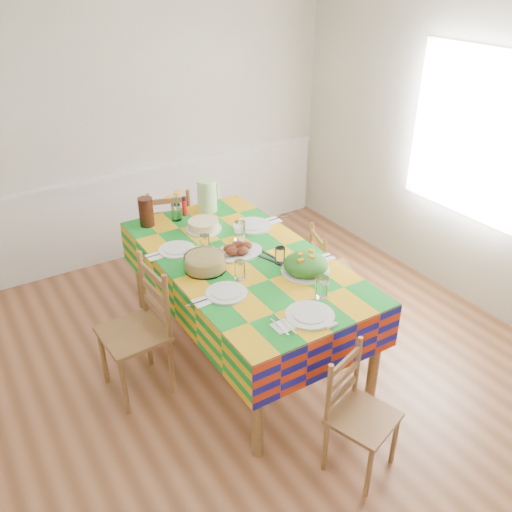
{
  "coord_description": "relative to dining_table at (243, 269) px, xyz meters",
  "views": [
    {
      "loc": [
        -1.63,
        -2.51,
        2.84
      ],
      "look_at": [
        0.13,
        0.31,
        0.95
      ],
      "focal_mm": 38.0,
      "sensor_mm": 36.0,
      "label": 1
    }
  ],
  "objects": [
    {
      "name": "setting_left_far",
      "position": [
        -0.31,
        0.32,
        0.12
      ],
      "size": [
        0.52,
        0.31,
        0.14
      ],
      "rotation": [
        0.0,
        0.0,
        1.57
      ],
      "color": "silver",
      "rests_on": "dining_table"
    },
    {
      "name": "green_pitcher",
      "position": [
        0.17,
        0.9,
        0.24
      ],
      "size": [
        0.17,
        0.17,
        0.29
      ],
      "primitive_type": "cylinder",
      "color": "#BAEBA6",
      "rests_on": "dining_table"
    },
    {
      "name": "salad_platter",
      "position": [
        0.28,
        -0.41,
        0.15
      ],
      "size": [
        0.35,
        0.35,
        0.15
      ],
      "color": "silver",
      "rests_on": "dining_table"
    },
    {
      "name": "chair_far",
      "position": [
        -0.01,
        1.36,
        -0.27
      ],
      "size": [
        0.52,
        0.51,
        0.94
      ],
      "rotation": [
        0.0,
        0.0,
        2.83
      ],
      "color": "brown",
      "rests_on": "room"
    },
    {
      "name": "cake",
      "position": [
        -0.03,
        0.58,
        0.13
      ],
      "size": [
        0.3,
        0.3,
        0.08
      ],
      "color": "silver",
      "rests_on": "dining_table"
    },
    {
      "name": "window_right",
      "position": [
        2.08,
        -0.22,
        0.76
      ],
      "size": [
        0.0,
        1.4,
        1.4
      ],
      "primitive_type": "plane",
      "rotation": [
        0.0,
        -1.57,
        0.0
      ],
      "color": "white",
      "rests_on": "room"
    },
    {
      "name": "hot_sauce",
      "position": [
        -0.04,
        0.91,
        0.18
      ],
      "size": [
        0.04,
        0.04,
        0.17
      ],
      "primitive_type": "cylinder",
      "color": "red",
      "rests_on": "dining_table"
    },
    {
      "name": "chair_near",
      "position": [
        -0.01,
        -1.36,
        -0.33
      ],
      "size": [
        0.46,
        0.45,
        0.84
      ],
      "rotation": [
        0.0,
        0.0,
        0.32
      ],
      "color": "brown",
      "rests_on": "room"
    },
    {
      "name": "dining_table",
      "position": [
        0.0,
        0.0,
        0.0
      ],
      "size": [
        1.15,
        2.14,
        0.83
      ],
      "color": "brown",
      "rests_on": "room"
    },
    {
      "name": "name_card",
      "position": [
        0.03,
        -1.02,
        0.1
      ],
      "size": [
        0.08,
        0.03,
        0.02
      ],
      "primitive_type": "cube",
      "color": "silver",
      "rests_on": "dining_table"
    },
    {
      "name": "wainscot",
      "position": [
        -0.15,
        1.97,
        -0.25
      ],
      "size": [
        4.41,
        0.06,
        0.92
      ],
      "color": "white",
      "rests_on": "room"
    },
    {
      "name": "chair_right",
      "position": [
        0.86,
        0.01,
        -0.32
      ],
      "size": [
        0.45,
        0.47,
        0.84
      ],
      "rotation": [
        0.0,
        0.0,
        1.25
      ],
      "color": "brown",
      "rests_on": "room"
    },
    {
      "name": "chair_left",
      "position": [
        -0.86,
        0.0,
        -0.24
      ],
      "size": [
        0.45,
        0.47,
        1.01
      ],
      "rotation": [
        0.0,
        0.0,
        -1.51
      ],
      "color": "brown",
      "rests_on": "room"
    },
    {
      "name": "setting_near_head",
      "position": [
        0.04,
        -0.81,
        0.13
      ],
      "size": [
        0.51,
        0.34,
        0.15
      ],
      "color": "silver",
      "rests_on": "dining_table"
    },
    {
      "name": "pasta_bowl",
      "position": [
        -0.31,
        0.01,
        0.15
      ],
      "size": [
        0.3,
        0.3,
        0.11
      ],
      "color": "white",
      "rests_on": "dining_table"
    },
    {
      "name": "serving_utensils",
      "position": [
        0.17,
        -0.11,
        0.1
      ],
      "size": [
        0.14,
        0.31,
        0.01
      ],
      "color": "black",
      "rests_on": "dining_table"
    },
    {
      "name": "setting_left_near",
      "position": [
        -0.28,
        -0.31,
        0.12
      ],
      "size": [
        0.52,
        0.31,
        0.14
      ],
      "rotation": [
        0.0,
        0.0,
        1.57
      ],
      "color": "silver",
      "rests_on": "dining_table"
    },
    {
      "name": "tea_pitcher",
      "position": [
        -0.39,
        0.9,
        0.22
      ],
      "size": [
        0.12,
        0.12,
        0.24
      ],
      "primitive_type": "cylinder",
      "color": "black",
      "rests_on": "dining_table"
    },
    {
      "name": "meat_platter",
      "position": [
        0.0,
        0.08,
        0.12
      ],
      "size": [
        0.39,
        0.28,
        0.08
      ],
      "color": "silver",
      "rests_on": "dining_table"
    },
    {
      "name": "room",
      "position": [
        -0.15,
        -0.52,
        0.61
      ],
      "size": [
        4.58,
        5.08,
        2.78
      ],
      "color": "brown",
      "rests_on": "ground"
    },
    {
      "name": "flower_vase",
      "position": [
        -0.14,
        0.87,
        0.21
      ],
      "size": [
        0.17,
        0.14,
        0.27
      ],
      "color": "white",
      "rests_on": "dining_table"
    },
    {
      "name": "setting_right_near",
      "position": [
        0.31,
        -0.29,
        0.12
      ],
      "size": [
        0.5,
        0.29,
        0.13
      ],
      "rotation": [
        0.0,
        0.0,
        -1.57
      ],
      "color": "silver",
      "rests_on": "dining_table"
    },
    {
      "name": "setting_right_far",
      "position": [
        0.27,
        0.36,
        0.13
      ],
      "size": [
        0.6,
        0.34,
        0.15
      ],
      "rotation": [
        0.0,
        0.0,
        -1.57
      ],
      "color": "silver",
      "rests_on": "dining_table"
    }
  ]
}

